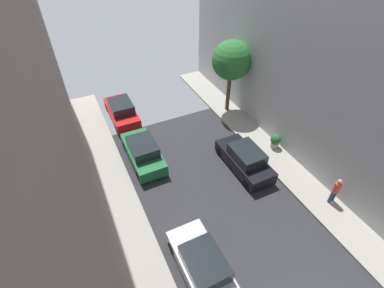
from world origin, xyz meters
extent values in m
cube|color=silver|center=(-2.70, 4.39, 0.55)|extent=(1.76, 4.20, 0.76)
cube|color=#1E2328|center=(-2.70, 4.24, 1.25)|extent=(1.56, 2.10, 0.64)
cylinder|color=black|center=(-3.48, 5.94, 0.32)|extent=(0.22, 0.64, 0.64)
cylinder|color=black|center=(-1.92, 5.94, 0.32)|extent=(0.22, 0.64, 0.64)
cube|color=#1E6638|center=(-2.70, 12.59, 0.55)|extent=(1.76, 4.20, 0.76)
cube|color=#1E2328|center=(-2.70, 12.44, 1.25)|extent=(1.56, 2.10, 0.64)
cylinder|color=black|center=(-3.48, 14.14, 0.32)|extent=(0.22, 0.64, 0.64)
cylinder|color=black|center=(-1.92, 14.14, 0.32)|extent=(0.22, 0.64, 0.64)
cylinder|color=black|center=(-3.48, 11.04, 0.32)|extent=(0.22, 0.64, 0.64)
cylinder|color=black|center=(-1.92, 11.04, 0.32)|extent=(0.22, 0.64, 0.64)
cube|color=red|center=(-2.70, 17.64, 0.55)|extent=(1.76, 4.20, 0.76)
cube|color=#1E2328|center=(-2.70, 17.49, 1.25)|extent=(1.56, 2.10, 0.64)
cylinder|color=black|center=(-3.48, 19.19, 0.32)|extent=(0.22, 0.64, 0.64)
cylinder|color=black|center=(-1.92, 19.19, 0.32)|extent=(0.22, 0.64, 0.64)
cylinder|color=black|center=(-3.48, 16.09, 0.32)|extent=(0.22, 0.64, 0.64)
cylinder|color=black|center=(-1.92, 16.09, 0.32)|extent=(0.22, 0.64, 0.64)
cube|color=black|center=(2.70, 9.23, 0.55)|extent=(1.76, 4.20, 0.76)
cube|color=#1E2328|center=(2.70, 9.08, 1.25)|extent=(1.56, 2.10, 0.64)
cylinder|color=black|center=(1.92, 10.78, 0.32)|extent=(0.22, 0.64, 0.64)
cylinder|color=black|center=(3.48, 10.78, 0.32)|extent=(0.22, 0.64, 0.64)
cylinder|color=black|center=(1.92, 7.68, 0.32)|extent=(0.22, 0.64, 0.64)
cylinder|color=black|center=(3.48, 7.68, 0.32)|extent=(0.22, 0.64, 0.64)
cylinder|color=#2D334C|center=(5.37, 4.82, 0.56)|extent=(0.18, 0.18, 0.82)
cylinder|color=#2D334C|center=(5.59, 4.82, 0.56)|extent=(0.18, 0.18, 0.82)
cylinder|color=#D83F33|center=(5.48, 4.82, 1.29)|extent=(0.36, 0.36, 0.64)
sphere|color=tan|center=(5.48, 4.82, 1.75)|extent=(0.24, 0.24, 0.24)
cylinder|color=brown|center=(5.07, 15.15, 1.66)|extent=(0.30, 0.30, 3.02)
sphere|color=#2D7233|center=(5.07, 15.15, 4.23)|extent=(2.81, 2.81, 2.81)
cylinder|color=#B2A899|center=(5.54, 9.82, 0.35)|extent=(0.50, 0.50, 0.39)
sphere|color=#23602D|center=(5.54, 9.82, 0.81)|extent=(0.67, 0.67, 0.67)
camera|label=1|loc=(-5.70, -0.72, 12.79)|focal=26.64mm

